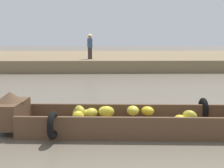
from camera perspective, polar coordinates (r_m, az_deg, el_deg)
ground_plane at (r=10.45m, az=-3.26°, el=-1.31°), size 300.00×300.00×0.00m
riverbank_strip at (r=26.03m, az=-2.25°, el=5.52°), size 160.00×20.00×0.75m
banana_boat at (r=5.60m, az=4.59°, el=-7.32°), size 5.76×1.67×0.82m
vendor_person at (r=17.85m, az=-4.68°, el=8.24°), size 0.44×0.44×1.66m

